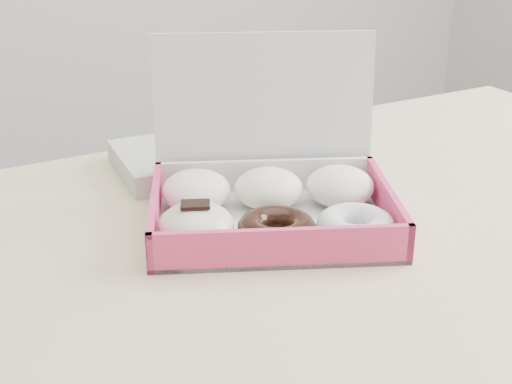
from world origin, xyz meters
TOP-DOWN VIEW (x-y plane):
  - table at (0.00, 0.00)m, footprint 1.20×0.80m
  - donut_box at (-0.17, 0.03)m, footprint 0.39×0.36m
  - newspapers at (-0.19, 0.26)m, footprint 0.23×0.19m

SIDE VIEW (x-z plane):
  - table at x=0.00m, z-range 0.30..1.05m
  - newspapers at x=-0.19m, z-range 0.75..0.79m
  - donut_box at x=-0.17m, z-range 0.67..0.90m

